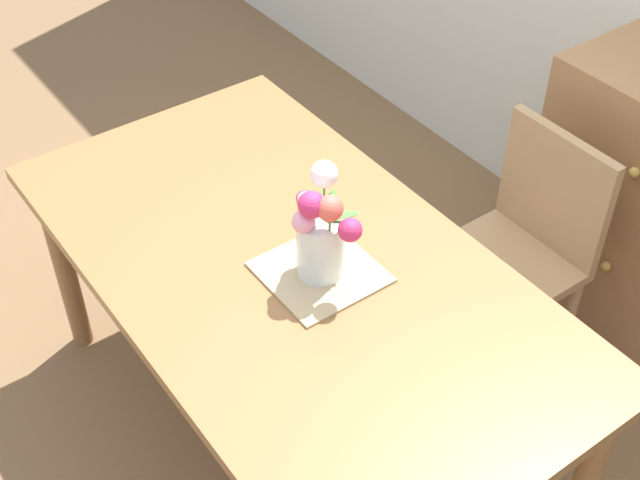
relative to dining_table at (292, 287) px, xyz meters
The scene contains 5 objects.
ground_plane 0.69m from the dining_table, ahead, with size 12.00×12.00×0.00m, color brown.
dining_table is the anchor object (origin of this frame).
chair_far 0.85m from the dining_table, 81.11° to the left, with size 0.42×0.42×0.90m.
placemat 0.13m from the dining_table, 29.43° to the left, with size 0.30×0.30×0.01m, color tan.
flower_vase 0.26m from the dining_table, 27.79° to the left, with size 0.23×0.18×0.30m.
Camera 1 is at (1.45, -0.95, 2.40)m, focal length 48.56 mm.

